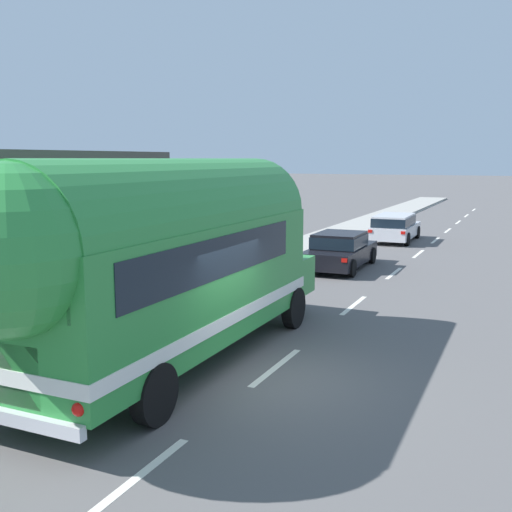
# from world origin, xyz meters

# --- Properties ---
(ground_plane) EXTENTS (300.00, 300.00, 0.00)m
(ground_plane) POSITION_xyz_m (0.00, 0.00, 0.00)
(ground_plane) COLOR #565454
(lane_markings) EXTENTS (3.90, 80.00, 0.01)m
(lane_markings) POSITION_xyz_m (-2.65, 12.58, 0.00)
(lane_markings) COLOR silver
(lane_markings) RESTS_ON ground
(sidewalk_slab) EXTENTS (2.69, 90.00, 0.15)m
(sidewalk_slab) POSITION_xyz_m (-5.11, 10.00, 0.07)
(sidewalk_slab) COLOR #9E9B93
(sidewalk_slab) RESTS_ON ground
(painted_bus) EXTENTS (2.64, 10.62, 4.12)m
(painted_bus) POSITION_xyz_m (-1.88, -0.40, 2.30)
(painted_bus) COLOR #2D8C3D
(painted_bus) RESTS_ON ground
(car_lead) EXTENTS (2.01, 4.58, 1.37)m
(car_lead) POSITION_xyz_m (-2.10, 11.94, 0.74)
(car_lead) COLOR black
(car_lead) RESTS_ON ground
(car_second) EXTENTS (1.98, 4.52, 1.37)m
(car_second) POSITION_xyz_m (-1.82, 20.39, 0.78)
(car_second) COLOR silver
(car_second) RESTS_ON ground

